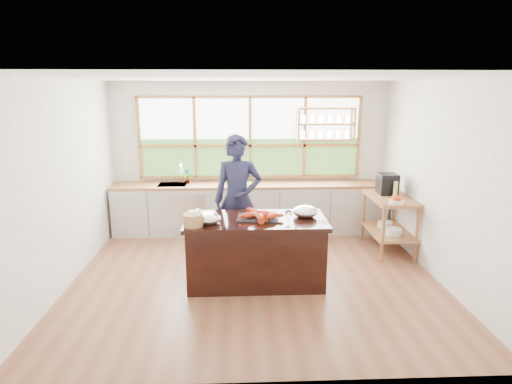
{
  "coord_description": "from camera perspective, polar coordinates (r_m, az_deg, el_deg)",
  "views": [
    {
      "loc": [
        -0.22,
        -5.57,
        2.56
      ],
      "look_at": [
        0.02,
        0.15,
        1.18
      ],
      "focal_mm": 30.0,
      "sensor_mm": 36.0,
      "label": 1
    }
  ],
  "objects": [
    {
      "name": "lobster_pile",
      "position": [
        5.6,
        0.5,
        -3.06
      ],
      "size": [
        0.52,
        0.48,
        0.08
      ],
      "color": "red",
      "rests_on": "slate_board"
    },
    {
      "name": "wicker_basket",
      "position": [
        5.36,
        -8.39,
        -3.73
      ],
      "size": [
        0.24,
        0.24,
        0.16
      ],
      "primitive_type": "cylinder",
      "color": "#A28048",
      "rests_on": "island"
    },
    {
      "name": "cook",
      "position": [
        6.31,
        -2.43,
        -1.07
      ],
      "size": [
        0.72,
        0.48,
        1.93
      ],
      "primitive_type": "imported",
      "rotation": [
        0.0,
        0.0,
        -0.03
      ],
      "color": "#1C1C38",
      "rests_on": "ground_plane"
    },
    {
      "name": "potted_plant",
      "position": [
        7.78,
        -9.16,
        2.13
      ],
      "size": [
        0.16,
        0.13,
        0.28
      ],
      "primitive_type": "imported",
      "rotation": [
        0.0,
        0.0,
        0.21
      ],
      "color": "slate",
      "rests_on": "back_counter"
    },
    {
      "name": "room_shell",
      "position": [
        6.14,
        -0.1,
        6.01
      ],
      "size": [
        5.02,
        4.52,
        2.71
      ],
      "color": "white",
      "rests_on": "ground_plane"
    },
    {
      "name": "parchment_roll",
      "position": [
        5.75,
        -7.96,
        -2.92
      ],
      "size": [
        0.1,
        0.3,
        0.08
      ],
      "primitive_type": "cylinder",
      "rotation": [
        1.57,
        0.0,
        -0.06
      ],
      "color": "silver",
      "rests_on": "island"
    },
    {
      "name": "island",
      "position": [
        5.77,
        -0.05,
        -7.82
      ],
      "size": [
        1.85,
        0.9,
        0.9
      ],
      "color": "black",
      "rests_on": "ground_plane"
    },
    {
      "name": "slate_board",
      "position": [
        5.64,
        0.26,
        -3.45
      ],
      "size": [
        0.59,
        0.46,
        0.02
      ],
      "primitive_type": "cube",
      "rotation": [
        0.0,
        0.0,
        -0.12
      ],
      "color": "black",
      "rests_on": "island"
    },
    {
      "name": "fruit_bowl",
      "position": [
        6.71,
        18.27,
        -1.04
      ],
      "size": [
        0.22,
        0.22,
        0.11
      ],
      "color": "silver",
      "rests_on": "right_shelf_unit"
    },
    {
      "name": "mixing_bowl_left",
      "position": [
        5.45,
        -6.27,
        -3.54
      ],
      "size": [
        0.31,
        0.31,
        0.15
      ],
      "primitive_type": "ellipsoid",
      "color": "silver",
      "rests_on": "island"
    },
    {
      "name": "mixing_bowl_right",
      "position": [
        5.74,
        6.57,
        -2.61
      ],
      "size": [
        0.33,
        0.33,
        0.16
      ],
      "primitive_type": "ellipsoid",
      "color": "silver",
      "rests_on": "island"
    },
    {
      "name": "wine_glass",
      "position": [
        5.28,
        4.33,
        -2.94
      ],
      "size": [
        0.08,
        0.08,
        0.22
      ],
      "color": "white",
      "rests_on": "island"
    },
    {
      "name": "espresso_machine",
      "position": [
        7.23,
        17.12,
        1.05
      ],
      "size": [
        0.29,
        0.31,
        0.33
      ],
      "primitive_type": "cube",
      "rotation": [
        0.0,
        0.0,
        -0.0
      ],
      "color": "black",
      "rests_on": "right_shelf_unit"
    },
    {
      "name": "back_counter",
      "position": [
        7.8,
        -0.84,
        -2.08
      ],
      "size": [
        4.9,
        0.63,
        0.9
      ],
      "color": "#BCB9B2",
      "rests_on": "ground_plane"
    },
    {
      "name": "wine_bottle",
      "position": [
        7.05,
        18.09,
        0.33
      ],
      "size": [
        0.07,
        0.07,
        0.25
      ],
      "primitive_type": "cylinder",
      "rotation": [
        0.0,
        0.0,
        0.09
      ],
      "color": "#ADC666",
      "rests_on": "right_shelf_unit"
    },
    {
      "name": "right_shelf_unit",
      "position": [
        7.17,
        17.37,
        -2.89
      ],
      "size": [
        0.62,
        1.1,
        0.9
      ],
      "color": "#965735",
      "rests_on": "ground_plane"
    },
    {
      "name": "ground_plane",
      "position": [
        6.14,
        -0.13,
        -11.09
      ],
      "size": [
        5.0,
        5.0,
        0.0
      ],
      "primitive_type": "plane",
      "color": "brown"
    },
    {
      "name": "cutting_board",
      "position": [
        7.69,
        -2.2,
        1.16
      ],
      "size": [
        0.43,
        0.35,
        0.01
      ],
      "primitive_type": "cube",
      "rotation": [
        0.0,
        0.0,
        -0.13
      ],
      "color": "green",
      "rests_on": "back_counter"
    }
  ]
}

